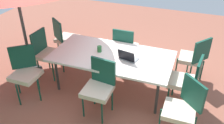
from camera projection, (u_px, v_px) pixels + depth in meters
The scene contains 12 objects.
ground_plane at pixel (112, 88), 4.87m from camera, with size 10.00×10.00×0.02m, color #935442.
dining_table at pixel (112, 57), 4.50m from camera, with size 2.22×1.15×0.74m.
chair_west at pixel (187, 80), 4.14m from camera, with size 0.48×0.47×0.98m.
chair_northeast at pixel (25, 71), 4.38m from camera, with size 0.58×0.58×0.98m.
chair_southwest at pixel (194, 57), 4.79m from camera, with size 0.58×0.58×0.98m.
chair_north at pixel (99, 86), 3.99m from camera, with size 0.47×0.48×0.98m.
chair_southeast at pixel (65, 37), 5.56m from camera, with size 0.58×0.58×0.98m.
chair_northwest at pixel (183, 107), 3.56m from camera, with size 0.59×0.59×0.98m.
chair_east at pixel (46, 51), 4.98m from camera, with size 0.47×0.46×0.98m.
chair_south at pixel (125, 46), 5.17m from camera, with size 0.46×0.46×0.98m.
laptop at pixel (128, 57), 4.31m from camera, with size 0.36×0.30×0.21m.
cup at pixel (99, 49), 4.56m from camera, with size 0.08×0.08×0.11m, color #286B33.
Camera 1 is at (-1.36, 3.63, 2.98)m, focal length 39.05 mm.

